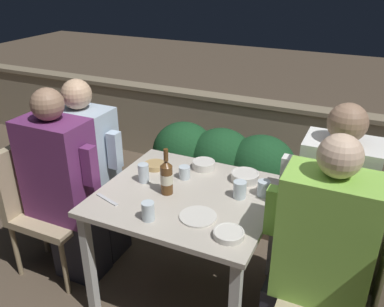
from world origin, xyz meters
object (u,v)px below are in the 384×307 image
object	(u,v)px
chair_left_near	(42,196)
chair_left_far	(68,178)
person_blue_shirt	(90,171)
chair_right_near	(357,289)
chair_right_far	(361,249)
beer_bottle	(167,177)
potted_plant	(89,160)
person_white_polo	(325,218)
person_green_blouse	(315,258)
person_purple_stripe	(65,188)

from	to	relation	value
chair_left_near	chair_left_far	bearing A→B (deg)	90.73
person_blue_shirt	chair_right_near	bearing A→B (deg)	-8.88
chair_right_far	beer_bottle	world-z (taller)	beer_bottle
chair_right_near	beer_bottle	distance (m)	1.09
chair_left_near	chair_right_near	size ratio (longest dim) A/B	1.00
chair_left_near	beer_bottle	bearing A→B (deg)	5.23
chair_right_near	potted_plant	xyz separation A→B (m)	(-2.13, 0.75, -0.11)
chair_right_far	person_white_polo	distance (m)	0.24
chair_left_near	person_blue_shirt	world-z (taller)	person_blue_shirt
person_white_polo	potted_plant	distance (m)	1.98
person_blue_shirt	chair_right_near	size ratio (longest dim) A/B	1.42
potted_plant	chair_left_far	bearing A→B (deg)	-67.44
person_blue_shirt	beer_bottle	bearing A→B (deg)	-14.20
chair_right_near	person_white_polo	xyz separation A→B (m)	(-0.21, 0.31, 0.14)
person_green_blouse	person_blue_shirt	bearing A→B (deg)	169.96
person_white_polo	chair_right_near	bearing A→B (deg)	-55.97
chair_left_near	person_purple_stripe	distance (m)	0.23
person_purple_stripe	person_white_polo	size ratio (longest dim) A/B	0.97
person_purple_stripe	chair_right_near	size ratio (longest dim) A/B	1.43
chair_right_far	beer_bottle	bearing A→B (deg)	-168.32
chair_right_near	beer_bottle	world-z (taller)	beer_bottle
chair_right_far	beer_bottle	xyz separation A→B (m)	(-1.04, -0.21, 0.30)
person_green_blouse	chair_right_far	bearing A→B (deg)	57.86
chair_left_near	beer_bottle	xyz separation A→B (m)	(0.88, 0.08, 0.30)
chair_right_near	person_purple_stripe	bearing A→B (deg)	179.44
chair_right_near	chair_right_far	distance (m)	0.31
chair_left_near	person_blue_shirt	distance (m)	0.34
person_blue_shirt	person_green_blouse	bearing A→B (deg)	-10.04
chair_left_far	person_white_polo	size ratio (longest dim) A/B	0.68
person_purple_stripe	beer_bottle	distance (m)	0.71
beer_bottle	potted_plant	distance (m)	1.33
chair_left_far	chair_right_near	size ratio (longest dim) A/B	1.00
person_purple_stripe	potted_plant	world-z (taller)	person_purple_stripe
chair_right_far	person_blue_shirt	bearing A→B (deg)	-178.58
chair_right_far	person_white_polo	bearing A→B (deg)	180.00
chair_right_near	chair_right_far	bearing A→B (deg)	91.44
potted_plant	person_purple_stripe	bearing A→B (deg)	-60.98
person_blue_shirt	potted_plant	size ratio (longest dim) A/B	1.86
chair_left_far	person_green_blouse	size ratio (longest dim) A/B	0.70
chair_left_near	person_purple_stripe	xyz separation A→B (m)	(0.20, -0.00, 0.11)
chair_left_near	beer_bottle	world-z (taller)	beer_bottle
chair_left_near	chair_right_near	distance (m)	1.93
person_white_polo	person_green_blouse	bearing A→B (deg)	-88.74
chair_left_far	potted_plant	distance (m)	0.53
chair_right_near	chair_right_far	world-z (taller)	same
person_blue_shirt	chair_right_far	xyz separation A→B (m)	(1.72, 0.04, -0.10)
chair_left_near	person_white_polo	size ratio (longest dim) A/B	0.68
chair_right_near	person_blue_shirt	bearing A→B (deg)	171.12
chair_left_far	potted_plant	bearing A→B (deg)	112.56
person_blue_shirt	chair_right_far	world-z (taller)	person_blue_shirt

